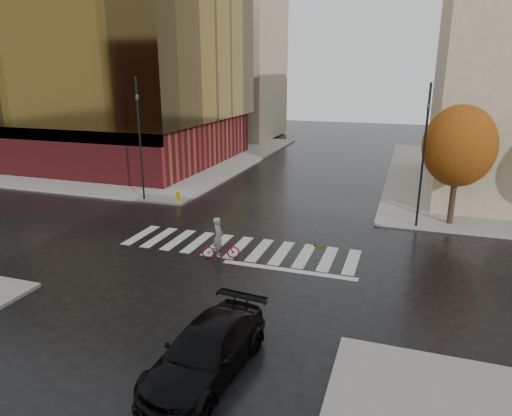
{
  "coord_description": "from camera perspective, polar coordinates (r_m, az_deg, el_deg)",
  "views": [
    {
      "loc": [
        7.49,
        -18.96,
        8.29
      ],
      "look_at": [
        0.79,
        0.85,
        2.0
      ],
      "focal_mm": 32.0,
      "sensor_mm": 36.0,
      "label": 1
    }
  ],
  "objects": [
    {
      "name": "tree_ne_a",
      "position": [
        26.76,
        24.06,
        7.06
      ],
      "size": [
        3.8,
        3.8,
        6.5
      ],
      "color": "black",
      "rests_on": "sidewalk_ne"
    },
    {
      "name": "sidewalk_nw",
      "position": [
        49.76,
        -16.67,
        6.54
      ],
      "size": [
        30.0,
        30.0,
        0.15
      ],
      "primitive_type": "cube",
      "color": "gray",
      "rests_on": "ground"
    },
    {
      "name": "manhole",
      "position": [
        22.86,
        7.91,
        -4.68
      ],
      "size": [
        0.64,
        0.64,
        0.01
      ],
      "primitive_type": "cylinder",
      "rotation": [
        0.0,
        0.0,
        0.1
      ],
      "color": "#4E401B",
      "rests_on": "ground"
    },
    {
      "name": "building_nw_far",
      "position": [
        60.72,
        -4.3,
        18.45
      ],
      "size": [
        14.0,
        12.0,
        20.0
      ],
      "primitive_type": "cube",
      "color": "tan",
      "rests_on": "sidewalk_nw"
    },
    {
      "name": "ground",
      "position": [
        22.01,
        -2.67,
        -5.41
      ],
      "size": [
        120.0,
        120.0,
        0.0
      ],
      "primitive_type": "plane",
      "color": "black",
      "rests_on": "ground"
    },
    {
      "name": "fire_hydrant",
      "position": [
        30.06,
        -9.76,
        1.59
      ],
      "size": [
        0.26,
        0.26,
        0.74
      ],
      "color": "yellow",
      "rests_on": "sidewalk_nw"
    },
    {
      "name": "cyclist",
      "position": [
        21.02,
        -4.54,
        -4.57
      ],
      "size": [
        1.83,
        1.19,
        1.96
      ],
      "rotation": [
        0.0,
        0.0,
        1.94
      ],
      "color": "maroon",
      "rests_on": "ground"
    },
    {
      "name": "sedan",
      "position": [
        13.54,
        -6.24,
        -17.35
      ],
      "size": [
        2.49,
        5.16,
        1.45
      ],
      "primitive_type": "imported",
      "rotation": [
        0.0,
        0.0,
        -0.09
      ],
      "color": "black",
      "rests_on": "ground"
    },
    {
      "name": "crosswalk",
      "position": [
        22.44,
        -2.2,
        -4.94
      ],
      "size": [
        12.0,
        3.0,
        0.01
      ],
      "primitive_type": "cube",
      "color": "silver",
      "rests_on": "ground"
    },
    {
      "name": "office_glass",
      "position": [
        47.28,
        -20.71,
        15.7
      ],
      "size": [
        27.0,
        19.0,
        16.0
      ],
      "color": "maroon",
      "rests_on": "sidewalk_nw"
    },
    {
      "name": "traffic_light_nw",
      "position": [
        30.33,
        -14.39,
        9.37
      ],
      "size": [
        0.24,
        0.22,
        7.83
      ],
      "rotation": [
        0.0,
        0.0,
        -1.21
      ],
      "color": "black",
      "rests_on": "sidewalk_nw"
    },
    {
      "name": "traffic_light_ne",
      "position": [
        25.55,
        20.31,
        7.23
      ],
      "size": [
        0.19,
        0.21,
        7.61
      ],
      "rotation": [
        0.0,
        0.0,
        3.31
      ],
      "color": "black",
      "rests_on": "sidewalk_ne"
    }
  ]
}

